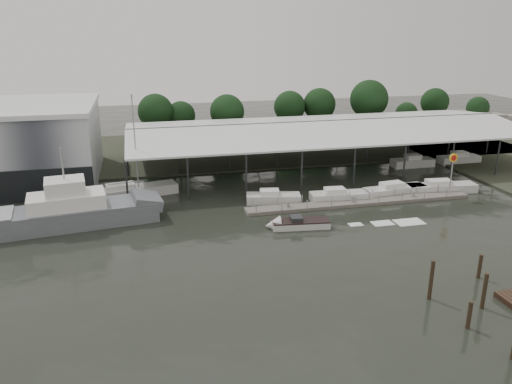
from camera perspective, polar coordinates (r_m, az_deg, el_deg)
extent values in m
plane|color=black|center=(47.49, 0.23, -6.74)|extent=(200.00, 200.00, 0.00)
cube|color=#313628|center=(86.78, -6.35, 4.81)|extent=(140.00, 30.00, 0.30)
cube|color=#ADB2B8|center=(75.53, -26.87, 4.75)|extent=(24.00, 20.00, 10.00)
cube|color=#2C2E31|center=(76.11, 7.79, 7.99)|extent=(58.00, 0.40, 0.30)
cylinder|color=#2C2E31|center=(60.88, -14.57, 1.11)|extent=(0.24, 0.24, 5.50)
cylinder|color=#2C2E31|center=(83.18, -14.45, 5.63)|extent=(0.24, 0.24, 5.50)
cylinder|color=#2C2E31|center=(100.36, 21.04, 7.08)|extent=(0.24, 0.24, 5.50)
cube|color=slate|center=(60.95, 11.79, -1.18)|extent=(28.00, 2.00, 0.40)
cylinder|color=gray|center=(55.80, 0.02, -1.96)|extent=(0.10, 0.10, 1.20)
cylinder|color=gray|center=(67.90, 21.51, 0.44)|extent=(0.10, 0.10, 1.20)
cube|color=gray|center=(60.39, 10.96, -0.81)|extent=(0.30, 0.30, 0.70)
cylinder|color=gray|center=(66.17, 21.39, 1.56)|extent=(0.16, 0.16, 5.00)
cylinder|color=yellow|center=(65.55, 21.64, 3.65)|extent=(1.10, 0.12, 1.10)
cylinder|color=red|center=(65.49, 21.68, 3.63)|extent=(0.70, 0.05, 0.70)
cube|color=gray|center=(110.07, 23.33, 7.30)|extent=(10.00, 8.00, 4.00)
cube|color=slate|center=(56.56, -19.60, -2.67)|extent=(16.90, 6.86, 2.40)
cube|color=slate|center=(56.72, -12.44, -0.89)|extent=(3.72, 4.89, 1.79)
cube|color=white|center=(55.98, -20.80, -1.07)|extent=(8.17, 4.90, 1.80)
cube|color=white|center=(55.48, -20.99, 0.59)|extent=(4.35, 3.84, 1.61)
cylinder|color=gray|center=(54.85, -21.27, 2.98)|extent=(0.18, 0.18, 3.50)
cube|color=gray|center=(56.56, -27.04, -2.24)|extent=(2.56, 4.74, 0.15)
cube|color=silver|center=(64.31, -13.69, -0.01)|extent=(10.89, 4.73, 1.40)
cube|color=white|center=(63.75, -15.24, 0.55)|extent=(3.68, 2.45, 0.80)
cylinder|color=gray|center=(62.79, -13.65, 5.51)|extent=(0.16, 0.16, 11.70)
cylinder|color=gray|center=(63.66, -14.99, 1.02)|extent=(3.45, 0.84, 0.12)
cube|color=silver|center=(52.98, 5.11, -3.68)|extent=(6.25, 2.68, 0.90)
cone|color=silver|center=(52.47, 1.92, -3.84)|extent=(1.82, 2.17, 2.00)
cube|color=black|center=(52.83, 5.12, -3.28)|extent=(6.26, 2.74, 0.12)
cube|color=#2C2E31|center=(52.65, 4.61, -3.05)|extent=(1.35, 1.53, 0.50)
cube|color=silver|center=(54.62, 11.31, -3.66)|extent=(2.30, 1.50, 0.04)
cube|color=silver|center=(55.61, 14.26, -3.48)|extent=(3.10, 2.00, 0.04)
cube|color=silver|center=(56.73, 17.10, -3.30)|extent=(3.90, 2.50, 0.04)
cube|color=silver|center=(60.17, 2.00, -0.75)|extent=(6.76, 3.43, 1.10)
cube|color=white|center=(59.79, 1.54, -0.06)|extent=(2.53, 2.02, 0.70)
cube|color=silver|center=(61.59, 9.40, -0.54)|extent=(7.03, 2.73, 1.10)
cube|color=white|center=(61.16, 9.00, 0.14)|extent=(2.52, 1.79, 0.70)
cube|color=silver|center=(65.39, 15.62, 0.13)|extent=(8.42, 3.07, 1.10)
cube|color=white|center=(64.92, 15.29, 0.77)|extent=(3.03, 1.91, 0.70)
cube|color=silver|center=(68.33, 20.42, 0.42)|extent=(9.09, 3.13, 1.10)
cube|color=white|center=(67.84, 20.14, 1.03)|extent=(3.27, 1.93, 0.70)
cylinder|color=#332819|center=(41.58, 24.59, -10.61)|extent=(0.32, 0.32, 3.49)
cylinder|color=#332819|center=(38.83, 23.14, -13.19)|extent=(0.32, 0.32, 2.70)
cylinder|color=#332819|center=(41.30, 19.34, -9.84)|extent=(0.32, 0.32, 3.86)
cylinder|color=#332819|center=(46.30, 24.16, -8.10)|extent=(0.32, 0.32, 2.73)
cylinder|color=black|center=(90.99, -11.26, 6.55)|extent=(0.50, 0.50, 4.41)
sphere|color=#173716|center=(90.30, -11.41, 9.02)|extent=(6.18, 6.18, 6.18)
cylinder|color=black|center=(92.24, -8.47, 6.63)|extent=(0.50, 0.50, 3.67)
sphere|color=#173716|center=(91.65, -8.56, 8.65)|extent=(5.14, 5.14, 5.14)
cylinder|color=black|center=(89.86, -3.28, 6.70)|extent=(0.50, 0.50, 4.33)
sphere|color=#173716|center=(89.17, -3.32, 9.16)|extent=(6.06, 6.06, 6.06)
cylinder|color=black|center=(96.35, 3.81, 7.45)|extent=(0.50, 0.50, 4.26)
sphere|color=#173716|center=(95.71, 3.86, 9.71)|extent=(5.96, 5.96, 5.96)
cylinder|color=black|center=(98.21, 7.16, 7.61)|extent=(0.50, 0.50, 4.43)
sphere|color=#173716|center=(97.57, 7.26, 9.90)|extent=(6.20, 6.20, 6.20)
cylinder|color=black|center=(99.62, 12.61, 7.68)|extent=(0.50, 0.50, 5.16)
sphere|color=#173716|center=(98.91, 12.80, 10.32)|extent=(7.23, 7.23, 7.23)
cylinder|color=black|center=(103.29, 16.67, 7.12)|extent=(0.50, 0.50, 3.04)
sphere|color=#173716|center=(102.84, 16.81, 8.61)|extent=(4.26, 4.26, 4.26)
cylinder|color=black|center=(110.69, 19.56, 7.80)|extent=(0.50, 0.50, 4.05)
sphere|color=#173716|center=(110.15, 19.76, 9.66)|extent=(5.67, 5.67, 5.67)
cylinder|color=black|center=(113.36, 23.82, 7.32)|extent=(0.50, 0.50, 3.26)
sphere|color=#173716|center=(112.92, 24.01, 8.78)|extent=(4.57, 4.57, 4.57)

